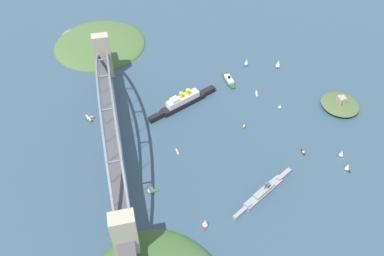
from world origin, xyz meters
name	(u,v)px	position (x,y,z in m)	size (l,w,h in m)	color
ground_plane	(116,146)	(0.00, 0.00, 0.00)	(1400.00, 1400.00, 0.00)	#334C60
harbor_arch_bridge	(111,124)	(0.00, 0.00, 31.00)	(305.15, 18.64, 73.12)	#ADA38E
headland_west_shore	(99,44)	(-196.17, -5.50, 0.00)	(128.47, 122.68, 17.22)	#476638
ocean_liner	(183,102)	(-45.41, 79.88, 6.03)	(43.62, 84.27, 19.89)	black
naval_cruiser	(264,192)	(89.62, 124.94, 2.93)	(42.13, 69.40, 16.86)	gray
harbor_ferry_steamer	(229,80)	(-76.77, 142.92, 2.24)	(31.71, 9.23, 7.46)	#23512D
fort_island_mid_harbor	(340,104)	(-4.18, 250.22, 3.77)	(44.36, 41.84, 14.36)	#4C6038
seaplane_taxiing_near_bridge	(89,118)	(-45.59, -24.00, 2.38)	(10.80, 8.67, 5.22)	#B7B7B2
small_boat_0	(244,126)	(2.75, 135.72, 0.79)	(7.34, 6.43, 2.16)	brown
small_boat_1	(205,223)	(109.37, 65.28, 4.15)	(8.76, 6.62, 8.86)	#B2231E
small_boat_2	(348,167)	(80.83, 212.43, 3.78)	(8.08, 5.51, 8.20)	black
small_boat_3	(280,106)	(-16.66, 184.02, 3.01)	(6.22, 4.87, 6.45)	#2D6B3D
small_boat_4	(151,188)	(63.98, 26.29, 4.64)	(6.31, 10.64, 10.02)	#2D6B3D
small_boat_5	(257,94)	(-46.10, 167.32, 0.74)	(9.92, 3.83, 2.11)	silver
small_boat_6	(246,62)	(-104.43, 174.44, 4.88)	(7.89, 7.61, 10.41)	#234C8C
small_boat_7	(303,152)	(51.30, 180.91, 0.65)	(8.47, 2.55, 1.85)	black
small_boat_8	(278,64)	(-91.26, 211.87, 5.10)	(10.19, 7.48, 11.01)	black
small_boat_9	(342,153)	(63.80, 215.42, 3.89)	(6.31, 7.38, 8.44)	#234C8C
small_boat_10	(177,151)	(21.96, 59.03, 0.79)	(7.58, 2.08, 2.21)	silver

